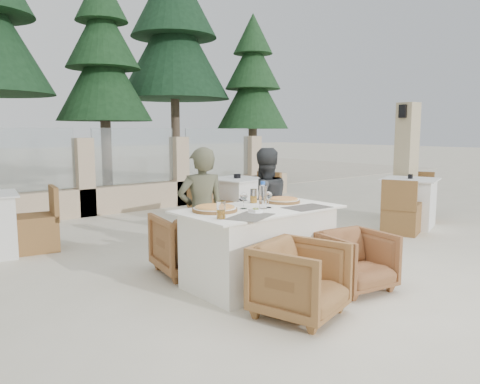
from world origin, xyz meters
TOP-DOWN VIEW (x-y plane):
  - ground at (0.00, 0.00)m, footprint 80.00×80.00m
  - perimeter_wall_far at (0.00, 4.80)m, footprint 10.00×0.34m
  - lantern_pillar at (4.20, 1.00)m, footprint 0.34×0.34m
  - pine_centre at (1.50, 7.20)m, footprint 2.20×2.20m
  - pine_mid_right at (3.80, 7.80)m, footprint 2.99×2.99m
  - pine_far_right at (5.50, 6.50)m, footprint 1.98×1.98m
  - dining_table at (-0.11, 0.01)m, footprint 1.60×0.90m
  - placemat_near_left at (-0.48, -0.29)m, footprint 0.53×0.46m
  - placemat_near_right at (0.28, -0.27)m, footprint 0.46×0.32m
  - pizza_left at (-0.56, 0.15)m, footprint 0.46×0.46m
  - pizza_right at (0.32, 0.11)m, footprint 0.42×0.42m
  - water_bottle at (-0.10, -0.03)m, footprint 0.09×0.09m
  - wine_glass_centre at (-0.26, 0.07)m, footprint 0.09×0.09m
  - wine_glass_near at (-0.03, -0.03)m, footprint 0.09×0.09m
  - beer_glass_left at (-0.75, -0.20)m, footprint 0.10×0.10m
  - beer_glass_right at (0.07, 0.30)m, footprint 0.09×0.09m
  - olive_dish at (-0.31, -0.16)m, footprint 0.13×0.13m
  - armchair_far_left at (-0.44, 0.77)m, footprint 0.82×0.84m
  - armchair_far_right at (0.48, 0.66)m, footprint 0.75×0.76m
  - armchair_near_left at (-0.41, -0.82)m, footprint 0.82×0.83m
  - armchair_near_right at (0.49, -0.72)m, footprint 0.70×0.72m
  - diner_left at (-0.46, 0.51)m, footprint 0.58×0.47m
  - diner_right at (0.42, 0.52)m, footprint 0.77×0.67m
  - bg_table_b at (1.56, 2.39)m, footprint 1.74×1.06m
  - bg_table_c at (3.64, 0.58)m, footprint 1.82×1.34m

SIDE VIEW (x-z plane):
  - ground at x=0.00m, z-range 0.00..0.00m
  - armchair_far_right at x=0.48m, z-range 0.00..0.56m
  - armchair_near_right at x=0.49m, z-range 0.00..0.57m
  - armchair_near_left at x=-0.41m, z-range 0.00..0.62m
  - armchair_far_left at x=-0.44m, z-range 0.00..0.66m
  - dining_table at x=-0.11m, z-range 0.00..0.77m
  - bg_table_b at x=1.56m, z-range 0.00..0.77m
  - bg_table_c at x=3.64m, z-range 0.00..0.77m
  - diner_right at x=0.42m, z-range 0.00..1.34m
  - diner_left at x=-0.46m, z-range 0.00..1.37m
  - placemat_near_left at x=-0.48m, z-range 0.77..0.77m
  - placemat_near_right at x=0.28m, z-range 0.77..0.77m
  - olive_dish at x=-0.31m, z-range 0.77..0.81m
  - pizza_right at x=0.32m, z-range 0.77..0.82m
  - pizza_left at x=-0.56m, z-range 0.77..0.83m
  - perimeter_wall_far at x=0.00m, z-range 0.00..1.60m
  - beer_glass_right at x=0.07m, z-range 0.77..0.92m
  - beer_glass_left at x=-0.75m, z-range 0.77..0.92m
  - wine_glass_centre at x=-0.26m, z-range 0.77..0.95m
  - wine_glass_near at x=-0.03m, z-range 0.77..0.95m
  - water_bottle at x=-0.10m, z-range 0.77..1.04m
  - lantern_pillar at x=4.20m, z-range 0.00..2.00m
  - pine_far_right at x=5.50m, z-range 0.00..4.50m
  - pine_centre at x=1.50m, z-range 0.00..5.00m
  - pine_mid_right at x=3.80m, z-range 0.00..6.80m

